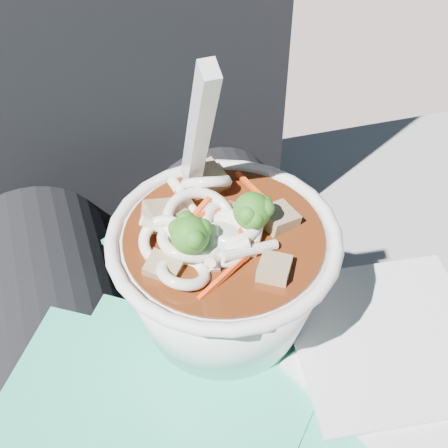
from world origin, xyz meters
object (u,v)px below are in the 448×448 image
object	(u,v)px
lap	(189,416)
person_body	(157,308)
plastic_bag	(224,409)
udon_bowl	(223,266)
stone_ledge	(165,429)

from	to	relation	value
lap	person_body	xyz separation A→B (m)	(-0.00, 0.09, 0.02)
person_body	plastic_bag	xyz separation A→B (m)	(0.01, -0.13, 0.05)
plastic_bag	udon_bowl	bearing A→B (deg)	71.61
udon_bowl	stone_ledge	bearing A→B (deg)	106.56
plastic_bag	udon_bowl	size ratio (longest dim) A/B	1.91
lap	stone_ledge	bearing A→B (deg)	90.00
plastic_bag	udon_bowl	distance (m)	0.09
udon_bowl	plastic_bag	bearing A→B (deg)	-108.39
stone_ledge	plastic_bag	distance (m)	0.42
stone_ledge	lap	bearing A→B (deg)	-90.00
lap	udon_bowl	size ratio (longest dim) A/B	2.39
lap	person_body	bearing A→B (deg)	90.00
stone_ledge	lap	size ratio (longest dim) A/B	2.08
person_body	plastic_bag	bearing A→B (deg)	-83.83
lap	person_body	size ratio (longest dim) A/B	0.47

